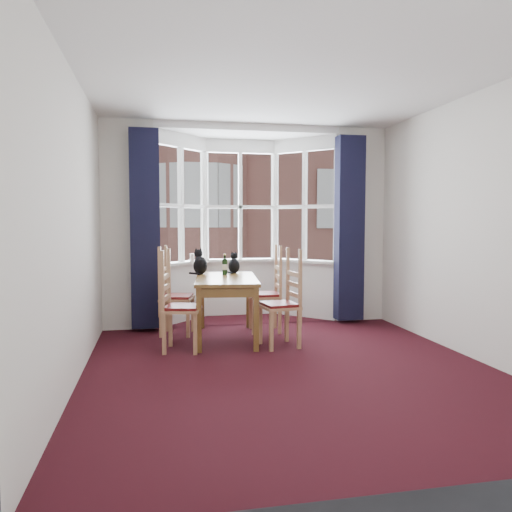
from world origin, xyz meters
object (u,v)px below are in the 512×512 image
object	(u,v)px
dining_table	(226,285)
cat_right	(234,265)
chair_left_near	(174,309)
chair_right_far	(272,296)
candle_short	(199,258)
chair_left_far	(170,298)
candle_tall	(192,258)
wine_bottle	(225,266)
cat_left	(200,264)
chair_right_near	(287,306)

from	to	relation	value
dining_table	cat_right	xyz separation A→B (m)	(0.18, 0.50, 0.21)
chair_left_near	cat_right	size ratio (longest dim) A/B	3.12
chair_left_near	chair_right_far	bearing A→B (deg)	30.15
chair_left_near	chair_right_far	world-z (taller)	same
cat_right	candle_short	world-z (taller)	cat_right
chair_left_far	cat_right	bearing A→B (deg)	8.48
candle_tall	wine_bottle	bearing A→B (deg)	-67.22
cat_right	chair_left_near	bearing A→B (deg)	-131.07
dining_table	chair_left_far	xyz separation A→B (m)	(-0.68, 0.37, -0.19)
chair_left_far	dining_table	bearing A→B (deg)	-28.90
cat_right	chair_left_far	bearing A→B (deg)	-171.52
candle_short	chair_left_far	bearing A→B (deg)	-118.24
candle_tall	chair_right_far	bearing A→B (deg)	-41.76
cat_left	cat_right	distance (m)	0.46
cat_left	candle_tall	size ratio (longest dim) A/B	2.99
dining_table	chair_left_far	distance (m)	0.80
chair_left_far	candle_tall	size ratio (longest dim) A/B	7.80
chair_right_near	candle_short	size ratio (longest dim) A/B	10.18
wine_bottle	cat_left	bearing A→B (deg)	156.99
dining_table	candle_tall	xyz separation A→B (m)	(-0.33, 1.18, 0.26)
cat_right	candle_short	distance (m)	0.81
dining_table	chair_right_near	world-z (taller)	chair_right_near
dining_table	candle_tall	distance (m)	1.25
chair_right_near	chair_right_far	distance (m)	0.80
cat_left	candle_short	world-z (taller)	cat_left
chair_left_far	candle_tall	world-z (taller)	candle_tall
chair_left_far	chair_right_near	size ratio (longest dim) A/B	1.00
chair_left_near	wine_bottle	bearing A→B (deg)	48.57
chair_left_near	wine_bottle	size ratio (longest dim) A/B	3.43
dining_table	candle_tall	world-z (taller)	candle_tall
candle_tall	candle_short	xyz separation A→B (m)	(0.10, 0.03, -0.01)
candle_short	cat_left	bearing A→B (deg)	-93.97
chair_right_near	candle_tall	xyz separation A→B (m)	(-0.97, 1.67, 0.46)
candle_tall	dining_table	bearing A→B (deg)	-74.14
chair_left_far	wine_bottle	world-z (taller)	wine_bottle
chair_right_near	wine_bottle	world-z (taller)	wine_bottle
cat_left	wine_bottle	world-z (taller)	cat_left
chair_left_far	chair_right_near	bearing A→B (deg)	-33.34
chair_right_near	candle_short	distance (m)	1.96
chair_left_near	cat_right	xyz separation A→B (m)	(0.83, 0.95, 0.40)
cat_left	cat_right	world-z (taller)	cat_left
dining_table	chair_right_near	xyz separation A→B (m)	(0.64, -0.49, -0.19)
cat_left	chair_right_near	bearing A→B (deg)	-45.63
candle_short	wine_bottle	bearing A→B (deg)	-73.95
chair_right_far	candle_short	xyz separation A→B (m)	(-0.87, 0.90, 0.44)
dining_table	chair_left_near	bearing A→B (deg)	-145.36
chair_right_near	cat_left	bearing A→B (deg)	134.37
cat_right	candle_tall	world-z (taller)	cat_right
chair_left_far	candle_tall	distance (m)	0.99
chair_left_far	cat_left	xyz separation A→B (m)	(0.39, 0.08, 0.43)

